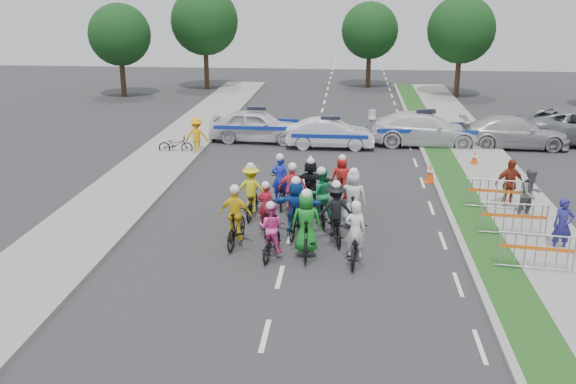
# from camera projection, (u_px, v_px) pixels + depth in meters

# --- Properties ---
(ground) EXTENTS (90.00, 90.00, 0.00)m
(ground) POSITION_uv_depth(u_px,v_px,m) (280.00, 277.00, 16.86)
(ground) COLOR #28282B
(ground) RESTS_ON ground
(curb_right) EXTENTS (0.20, 60.00, 0.12)m
(curb_right) POSITION_uv_depth(u_px,v_px,m) (450.00, 217.00, 21.11)
(curb_right) COLOR gray
(curb_right) RESTS_ON ground
(grass_strip) EXTENTS (1.20, 60.00, 0.11)m
(grass_strip) POSITION_uv_depth(u_px,v_px,m) (472.00, 218.00, 21.04)
(grass_strip) COLOR #1E4717
(grass_strip) RESTS_ON ground
(sidewalk_right) EXTENTS (2.40, 60.00, 0.13)m
(sidewalk_right) POSITION_uv_depth(u_px,v_px,m) (528.00, 219.00, 20.87)
(sidewalk_right) COLOR gray
(sidewalk_right) RESTS_ON ground
(sidewalk_left) EXTENTS (3.00, 60.00, 0.13)m
(sidewalk_left) POSITION_uv_depth(u_px,v_px,m) (109.00, 205.00, 22.18)
(sidewalk_left) COLOR gray
(sidewalk_left) RESTS_ON ground
(rider_0) EXTENTS (0.76, 1.83, 1.83)m
(rider_0) POSITION_uv_depth(u_px,v_px,m) (355.00, 242.00, 17.58)
(rider_0) COLOR black
(rider_0) RESTS_ON ground
(rider_1) EXTENTS (0.87, 1.95, 2.02)m
(rider_1) POSITION_uv_depth(u_px,v_px,m) (306.00, 230.00, 17.95)
(rider_1) COLOR black
(rider_1) RESTS_ON ground
(rider_2) EXTENTS (0.81, 1.71, 1.68)m
(rider_2) POSITION_uv_depth(u_px,v_px,m) (271.00, 236.00, 17.95)
(rider_2) COLOR black
(rider_2) RESTS_ON ground
(rider_3) EXTENTS (0.99, 1.85, 1.90)m
(rider_3) POSITION_uv_depth(u_px,v_px,m) (236.00, 222.00, 18.71)
(rider_3) COLOR black
(rider_3) RESTS_ON ground
(rider_4) EXTENTS (1.15, 1.96, 1.91)m
(rider_4) POSITION_uv_depth(u_px,v_px,m) (335.00, 217.00, 19.07)
(rider_4) COLOR black
(rider_4) RESTS_ON ground
(rider_5) EXTENTS (1.58, 1.88, 1.92)m
(rider_5) POSITION_uv_depth(u_px,v_px,m) (296.00, 211.00, 19.39)
(rider_5) COLOR black
(rider_5) RESTS_ON ground
(rider_6) EXTENTS (0.68, 1.67, 1.66)m
(rider_6) POSITION_uv_depth(u_px,v_px,m) (266.00, 215.00, 19.82)
(rider_6) COLOR black
(rider_6) RESTS_ON ground
(rider_7) EXTENTS (0.85, 1.90, 1.99)m
(rider_7) POSITION_uv_depth(u_px,v_px,m) (353.00, 205.00, 20.10)
(rider_7) COLOR black
(rider_7) RESTS_ON ground
(rider_8) EXTENTS (0.91, 1.93, 1.89)m
(rider_8) POSITION_uv_depth(u_px,v_px,m) (321.00, 202.00, 20.56)
(rider_8) COLOR black
(rider_8) RESTS_ON ground
(rider_9) EXTENTS (0.97, 1.83, 1.90)m
(rider_9) POSITION_uv_depth(u_px,v_px,m) (293.00, 196.00, 21.01)
(rider_9) COLOR black
(rider_9) RESTS_ON ground
(rider_10) EXTENTS (1.05, 1.85, 1.87)m
(rider_10) POSITION_uv_depth(u_px,v_px,m) (252.00, 195.00, 21.12)
(rider_10) COLOR black
(rider_10) RESTS_ON ground
(rider_11) EXTENTS (1.52, 1.80, 1.85)m
(rider_11) POSITION_uv_depth(u_px,v_px,m) (311.00, 187.00, 21.80)
(rider_11) COLOR black
(rider_11) RESTS_ON ground
(rider_12) EXTENTS (0.86, 1.91, 1.89)m
(rider_12) POSITION_uv_depth(u_px,v_px,m) (280.00, 188.00, 22.21)
(rider_12) COLOR black
(rider_12) RESTS_ON ground
(rider_13) EXTENTS (0.75, 1.70, 1.79)m
(rider_13) POSITION_uv_depth(u_px,v_px,m) (342.00, 184.00, 22.43)
(rider_13) COLOR black
(rider_13) RESTS_ON ground
(police_car_0) EXTENTS (4.73, 2.14, 1.58)m
(police_car_0) POSITION_uv_depth(u_px,v_px,m) (257.00, 126.00, 31.44)
(police_car_0) COLOR silver
(police_car_0) RESTS_ON ground
(police_car_1) EXTENTS (4.16, 1.51, 1.36)m
(police_car_1) POSITION_uv_depth(u_px,v_px,m) (330.00, 134.00, 30.23)
(police_car_1) COLOR silver
(police_car_1) RESTS_ON ground
(police_car_2) EXTENTS (5.52, 2.44, 1.58)m
(police_car_2) POSITION_uv_depth(u_px,v_px,m) (425.00, 129.00, 30.68)
(police_car_2) COLOR silver
(police_car_2) RESTS_ON ground
(civilian_sedan) EXTENTS (5.01, 2.05, 1.45)m
(civilian_sedan) POSITION_uv_depth(u_px,v_px,m) (514.00, 132.00, 30.28)
(civilian_sedan) COLOR #AFAFB4
(civilian_sedan) RESTS_ON ground
(spectator_0) EXTENTS (0.60, 0.42, 1.60)m
(spectator_0) POSITION_uv_depth(u_px,v_px,m) (563.00, 225.00, 18.25)
(spectator_0) COLOR navy
(spectator_0) RESTS_ON ground
(spectator_1) EXTENTS (1.04, 0.95, 1.72)m
(spectator_1) POSITION_uv_depth(u_px,v_px,m) (531.00, 194.00, 20.86)
(spectator_1) COLOR #59595E
(spectator_1) RESTS_ON ground
(spectator_2) EXTENTS (1.11, 0.68, 1.77)m
(spectator_2) POSITION_uv_depth(u_px,v_px,m) (509.00, 184.00, 21.80)
(spectator_2) COLOR maroon
(spectator_2) RESTS_ON ground
(marshal_hiviz) EXTENTS (1.09, 0.67, 1.65)m
(marshal_hiviz) POSITION_uv_depth(u_px,v_px,m) (197.00, 136.00, 29.19)
(marshal_hiviz) COLOR #ECA30C
(marshal_hiviz) RESTS_ON ground
(barrier_0) EXTENTS (2.05, 0.77, 1.12)m
(barrier_0) POSITION_uv_depth(u_px,v_px,m) (536.00, 254.00, 16.92)
(barrier_0) COLOR #A5A8AD
(barrier_0) RESTS_ON ground
(barrier_1) EXTENTS (2.04, 0.68, 1.12)m
(barrier_1) POSITION_uv_depth(u_px,v_px,m) (513.00, 221.00, 19.31)
(barrier_1) COLOR #A5A8AD
(barrier_1) RESTS_ON ground
(barrier_2) EXTENTS (2.05, 0.75, 1.12)m
(barrier_2) POSITION_uv_depth(u_px,v_px,m) (496.00, 195.00, 21.65)
(barrier_2) COLOR #A5A8AD
(barrier_2) RESTS_ON ground
(cone_0) EXTENTS (0.40, 0.40, 0.70)m
(cone_0) POSITION_uv_depth(u_px,v_px,m) (430.00, 174.00, 24.95)
(cone_0) COLOR #F24C0C
(cone_0) RESTS_ON ground
(cone_1) EXTENTS (0.40, 0.40, 0.70)m
(cone_1) POSITION_uv_depth(u_px,v_px,m) (474.00, 159.00, 27.12)
(cone_1) COLOR #F24C0C
(cone_1) RESTS_ON ground
(parked_bike) EXTENTS (1.60, 0.68, 0.82)m
(parked_bike) POSITION_uv_depth(u_px,v_px,m) (176.00, 145.00, 29.28)
(parked_bike) COLOR black
(parked_bike) RESTS_ON ground
(tree_0) EXTENTS (4.20, 4.20, 6.30)m
(tree_0) POSITION_uv_depth(u_px,v_px,m) (120.00, 35.00, 43.41)
(tree_0) COLOR #382619
(tree_0) RESTS_ON ground
(tree_1) EXTENTS (4.55, 4.55, 6.82)m
(tree_1) POSITION_uv_depth(u_px,v_px,m) (461.00, 30.00, 43.07)
(tree_1) COLOR #382619
(tree_1) RESTS_ON ground
(tree_3) EXTENTS (4.90, 4.90, 7.35)m
(tree_3) POSITION_uv_depth(u_px,v_px,m) (205.00, 21.00, 46.53)
(tree_3) COLOR #382619
(tree_3) RESTS_ON ground
(tree_4) EXTENTS (4.20, 4.20, 6.30)m
(tree_4) POSITION_uv_depth(u_px,v_px,m) (370.00, 31.00, 47.53)
(tree_4) COLOR #382619
(tree_4) RESTS_ON ground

